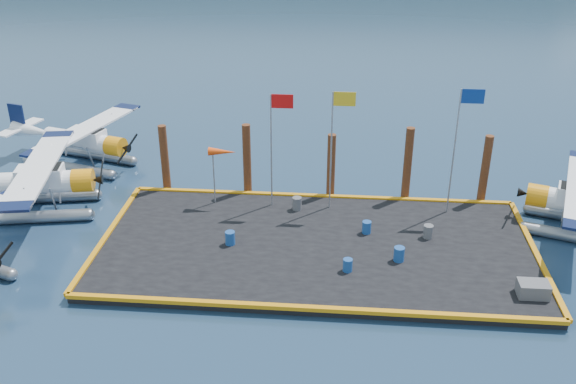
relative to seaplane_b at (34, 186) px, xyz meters
The scene contains 21 objects.
ground 15.00m from the seaplane_b, 10.26° to the right, with size 4000.00×4000.00×0.00m, color #1A324E.
dock 14.98m from the seaplane_b, 10.26° to the right, with size 20.00×10.00×0.40m, color black.
dock_bumpers 14.96m from the seaplane_b, 10.26° to the right, with size 20.25×10.25×0.18m, color orange, non-canonical shape.
seaplane_b is the anchor object (origin of this frame).
seaplane_c 6.05m from the seaplane_b, 87.74° to the left, with size 8.74×9.39×3.35m.
drum_0 11.13m from the seaplane_b, 15.75° to the right, with size 0.46×0.46×0.65m, color navy.
drum_1 18.82m from the seaplane_b, 11.61° to the right, with size 0.48×0.48×0.67m, color navy.
drum_2 17.12m from the seaplane_b, ahead, with size 0.43×0.43×0.61m, color navy.
drum_3 16.87m from the seaplane_b, 16.61° to the right, with size 0.41×0.41×0.58m, color navy.
drum_4 20.01m from the seaplane_b, ahead, with size 0.46×0.46×0.65m, color #525257.
drum_5 13.57m from the seaplane_b, ahead, with size 0.48×0.48×0.67m, color #525257.
crate 24.44m from the seaplane_b, 14.20° to the right, with size 1.24×0.83×0.62m, color #525257.
flagpole_red 12.77m from the seaplane_b, ahead, with size 1.14×0.08×6.00m.
flagpole_yellow 15.71m from the seaplane_b, ahead, with size 1.14×0.08×6.20m.
flagpole_blue 21.64m from the seaplane_b, ahead, with size 1.14×0.08×6.50m.
windsock 9.87m from the seaplane_b, ahead, with size 1.40×0.44×3.12m.
piling_0 6.78m from the seaplane_b, 23.91° to the left, with size 0.44×0.44×4.00m, color #482514.
piling_1 11.04m from the seaplane_b, 14.39° to the left, with size 0.44×0.44×4.20m, color #482514.
piling_2 15.43m from the seaplane_b, 10.23° to the left, with size 0.44×0.44×3.80m, color #482514.
piling_3 19.39m from the seaplane_b, ahead, with size 0.44×0.44×4.30m, color #482514.
piling_4 23.35m from the seaplane_b, ahead, with size 0.44×0.44×4.00m, color #482514.
Camera 1 is at (0.93, -25.80, 15.77)m, focal length 40.00 mm.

